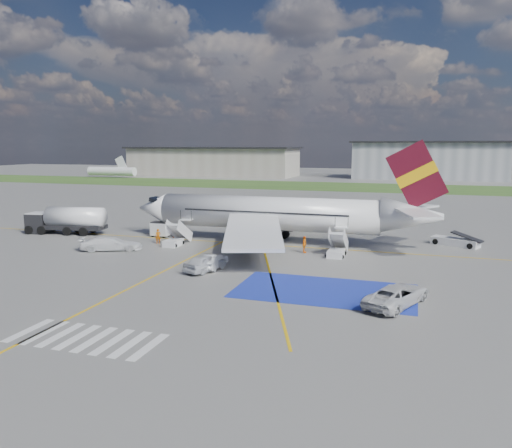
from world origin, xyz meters
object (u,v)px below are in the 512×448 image
object	(u,v)px
gpu_cart	(160,230)
car_silver_b	(213,261)
fuel_tanker	(67,222)
car_silver_a	(205,263)
van_white_a	(398,292)
airliner	(280,214)
belt_loader	(456,242)
van_white_b	(111,242)

from	to	relation	value
gpu_cart	car_silver_b	xyz separation A→B (m)	(12.49, -12.90, -0.16)
fuel_tanker	car_silver_a	size ratio (longest dim) A/B	2.31
car_silver_b	van_white_a	size ratio (longest dim) A/B	0.79
airliner	fuel_tanker	distance (m)	27.85
belt_loader	van_white_b	bearing A→B (deg)	-133.56
gpu_cart	car_silver_a	bearing A→B (deg)	-46.88
airliner	van_white_a	xyz separation A→B (m)	(14.05, -19.87, -2.40)
airliner	car_silver_a	distance (m)	15.68
car_silver_a	car_silver_b	size ratio (longest dim) A/B	1.10
van_white_b	airliner	bearing A→B (deg)	-81.96
gpu_cart	airliner	bearing A→B (deg)	6.18
gpu_cart	car_silver_a	xyz separation A→B (m)	(12.21, -14.17, -0.07)
gpu_cart	belt_loader	xyz separation A→B (m)	(34.73, 5.20, -0.43)
belt_loader	car_silver_a	xyz separation A→B (m)	(-22.52, -19.37, 0.36)
belt_loader	car_silver_b	bearing A→B (deg)	-115.99
car_silver_a	van_white_b	bearing A→B (deg)	-5.04
fuel_tanker	van_white_b	distance (m)	13.42
fuel_tanker	van_white_b	bearing A→B (deg)	-40.25
gpu_cart	car_silver_b	size ratio (longest dim) A/B	0.56
car_silver_b	van_white_b	xyz separation A→B (m)	(-13.62, 3.93, 0.28)
airliner	belt_loader	distance (m)	20.24
fuel_tanker	van_white_b	world-z (taller)	fuel_tanker
fuel_tanker	gpu_cart	bearing A→B (deg)	0.26
airliner	car_silver_a	xyz separation A→B (m)	(-2.94, -15.18, -2.62)
van_white_a	car_silver_b	bearing A→B (deg)	3.50
car_silver_a	van_white_b	world-z (taller)	van_white_b
belt_loader	van_white_b	xyz separation A→B (m)	(-35.86, -14.18, 0.55)
belt_loader	van_white_a	xyz separation A→B (m)	(-5.52, -24.07, 0.57)
van_white_a	airliner	bearing A→B (deg)	-31.59
fuel_tanker	belt_loader	xyz separation A→B (m)	(47.21, 7.03, -1.05)
fuel_tanker	car_silver_b	xyz separation A→B (m)	(24.97, -11.07, -0.78)
airliner	belt_loader	bearing A→B (deg)	12.10
car_silver_b	van_white_a	world-z (taller)	van_white_a
gpu_cart	van_white_a	size ratio (longest dim) A/B	0.44
van_white_a	gpu_cart	bearing A→B (deg)	-9.71
gpu_cart	fuel_tanker	bearing A→B (deg)	-169.30
fuel_tanker	gpu_cart	world-z (taller)	fuel_tanker
car_silver_a	van_white_a	xyz separation A→B (m)	(17.00, -4.69, 0.22)
car_silver_b	van_white_a	bearing A→B (deg)	159.92
fuel_tanker	belt_loader	distance (m)	47.74
van_white_a	van_white_b	distance (m)	31.91
gpu_cart	belt_loader	size ratio (longest dim) A/B	0.40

